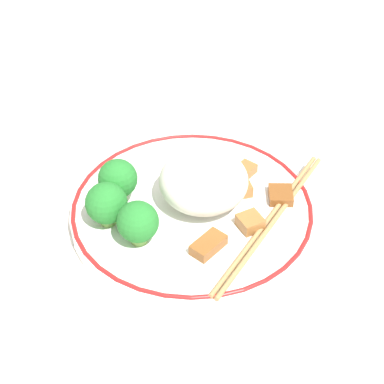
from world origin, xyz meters
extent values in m
plane|color=silver|center=(0.00, 0.00, 0.00)|extent=(3.00, 3.00, 0.00)
cylinder|color=white|center=(0.00, 0.00, 0.01)|extent=(0.26, 0.26, 0.02)
torus|color=red|center=(0.00, 0.00, 0.02)|extent=(0.26, 0.26, 0.00)
ellipsoid|color=white|center=(-0.01, -0.01, 0.05)|extent=(0.10, 0.10, 0.06)
cylinder|color=#7FB756|center=(0.07, 0.04, 0.03)|extent=(0.02, 0.02, 0.02)
sphere|color=#267A2D|center=(0.07, 0.04, 0.05)|extent=(0.04, 0.04, 0.04)
cylinder|color=#7FB756|center=(0.06, 0.07, 0.02)|extent=(0.02, 0.02, 0.01)
sphere|color=#267A2D|center=(0.06, 0.07, 0.04)|extent=(0.04, 0.04, 0.04)
cylinder|color=#7FB756|center=(0.01, 0.07, 0.02)|extent=(0.02, 0.02, 0.01)
sphere|color=#267A2D|center=(0.01, 0.07, 0.04)|extent=(0.04, 0.04, 0.04)
cube|color=#9E6633|center=(-0.02, -0.08, 0.02)|extent=(0.02, 0.03, 0.01)
cube|color=brown|center=(-0.05, 0.04, 0.02)|extent=(0.02, 0.04, 0.01)
cube|color=#9E6633|center=(-0.07, -0.01, 0.02)|extent=(0.03, 0.03, 0.01)
cube|color=brown|center=(-0.07, -0.06, 0.02)|extent=(0.04, 0.04, 0.01)
cube|color=#9E6633|center=(-0.03, -0.04, 0.02)|extent=(0.04, 0.04, 0.01)
cylinder|color=#AD8451|center=(-0.09, -0.03, 0.02)|extent=(0.02, 0.24, 0.01)
cylinder|color=#AD8451|center=(-0.08, -0.03, 0.02)|extent=(0.02, 0.24, 0.01)
camera|label=1|loc=(-0.29, 0.43, 0.48)|focal=60.00mm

